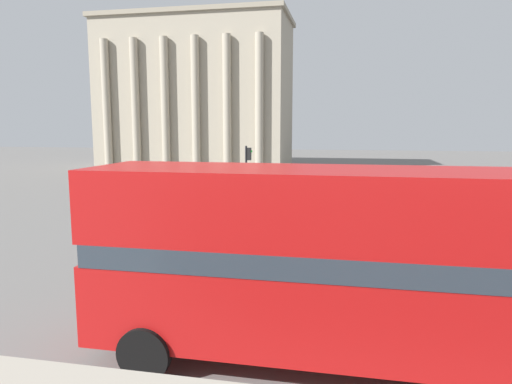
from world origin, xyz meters
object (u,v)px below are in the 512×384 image
at_px(car_silver, 507,194).
at_px(pedestrian_white, 448,180).
at_px(pedestrian_yellow, 267,250).
at_px(double_decker_bus, 348,259).
at_px(plaza_building_left, 196,94).
at_px(traffic_light_far, 247,170).
at_px(pedestrian_grey, 314,211).

bearing_deg(car_silver, pedestrian_white, 169.93).
distance_m(pedestrian_yellow, pedestrian_white, 23.68).
bearing_deg(car_silver, double_decker_bus, -65.50).
bearing_deg(double_decker_bus, plaza_building_left, 106.75).
height_order(double_decker_bus, car_silver, double_decker_bus).
relative_size(traffic_light_far, pedestrian_yellow, 2.39).
bearing_deg(pedestrian_yellow, plaza_building_left, -70.36).
height_order(car_silver, pedestrian_white, pedestrian_white).
xyz_separation_m(double_decker_bus, car_silver, (9.93, 22.38, -1.58)).
distance_m(double_decker_bus, pedestrian_yellow, 5.96).
height_order(car_silver, pedestrian_grey, pedestrian_grey).
distance_m(double_decker_bus, traffic_light_far, 17.10).
bearing_deg(traffic_light_far, pedestrian_yellow, -74.37).
relative_size(pedestrian_yellow, pedestrian_grey, 0.91).
relative_size(double_decker_bus, pedestrian_grey, 5.89).
height_order(traffic_light_far, pedestrian_grey, traffic_light_far).
height_order(car_silver, pedestrian_yellow, pedestrian_yellow).
xyz_separation_m(pedestrian_grey, pedestrian_white, (8.79, 14.72, -0.02)).
height_order(plaza_building_left, traffic_light_far, plaza_building_left).
height_order(double_decker_bus, traffic_light_far, double_decker_bus).
relative_size(plaza_building_left, car_silver, 5.39).
height_order(plaza_building_left, pedestrian_white, plaza_building_left).
bearing_deg(car_silver, plaza_building_left, -169.89).
bearing_deg(car_silver, pedestrian_grey, -89.57).
distance_m(pedestrian_yellow, pedestrian_grey, 6.91).
distance_m(double_decker_bus, plaza_building_left, 48.69).
bearing_deg(traffic_light_far, pedestrian_grey, -45.16).
xyz_separation_m(pedestrian_yellow, pedestrian_grey, (1.02, 6.84, 0.10)).
relative_size(plaza_building_left, traffic_light_far, 5.89).
xyz_separation_m(car_silver, pedestrian_yellow, (-12.50, -17.17, 0.22)).
height_order(double_decker_bus, pedestrian_yellow, double_decker_bus).
relative_size(pedestrian_grey, pedestrian_white, 1.02).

